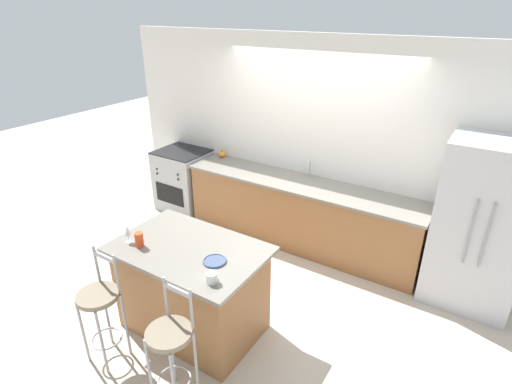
{
  "coord_description": "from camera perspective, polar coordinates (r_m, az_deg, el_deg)",
  "views": [
    {
      "loc": [
        2.03,
        -3.93,
        2.99
      ],
      "look_at": [
        -0.07,
        -0.62,
        1.15
      ],
      "focal_mm": 28.0,
      "sensor_mm": 36.0,
      "label": 1
    }
  ],
  "objects": [
    {
      "name": "sink_faucet",
      "position": [
        5.32,
        7.63,
        3.51
      ],
      "size": [
        0.02,
        0.13,
        0.22
      ],
      "color": "#ADAFB5",
      "rests_on": "back_counter"
    },
    {
      "name": "ground_plane",
      "position": [
        5.34,
        4.25,
        -8.97
      ],
      "size": [
        18.0,
        18.0,
        0.0
      ],
      "primitive_type": "plane",
      "color": "beige"
    },
    {
      "name": "bar_stool_near",
      "position": [
        3.89,
        -21.29,
        -14.92
      ],
      "size": [
        0.36,
        0.36,
        1.11
      ],
      "color": "#99999E",
      "rests_on": "ground_plane"
    },
    {
      "name": "refrigerator",
      "position": [
        4.75,
        29.38,
        -4.26
      ],
      "size": [
        0.88,
        0.74,
        1.84
      ],
      "color": "#BCBCC1",
      "rests_on": "ground_plane"
    },
    {
      "name": "bar_stool_far",
      "position": [
        3.39,
        -12.04,
        -20.51
      ],
      "size": [
        0.36,
        0.36,
        1.11
      ],
      "color": "#99999E",
      "rests_on": "ground_plane"
    },
    {
      "name": "pumpkin_decoration",
      "position": [
        6.05,
        -4.86,
        5.39
      ],
      "size": [
        0.11,
        0.11,
        0.11
      ],
      "color": "orange",
      "rests_on": "back_counter"
    },
    {
      "name": "wall_back",
      "position": [
        5.33,
        8.41,
        6.96
      ],
      "size": [
        6.0,
        0.07,
        2.7
      ],
      "color": "silver",
      "rests_on": "ground_plane"
    },
    {
      "name": "back_counter",
      "position": [
        5.4,
        6.35,
        -2.99
      ],
      "size": [
        3.23,
        0.7,
        0.91
      ],
      "color": "#936038",
      "rests_on": "ground_plane"
    },
    {
      "name": "kitchen_island",
      "position": [
        4.06,
        -9.12,
        -13.41
      ],
      "size": [
        1.42,
        0.94,
        0.95
      ],
      "color": "#936038",
      "rests_on": "ground_plane"
    },
    {
      "name": "dinner_plate",
      "position": [
        3.57,
        -5.91,
        -9.76
      ],
      "size": [
        0.21,
        0.21,
        0.02
      ],
      "color": "#425170",
      "rests_on": "kitchen_island"
    },
    {
      "name": "oven_range",
      "position": [
        6.42,
        -10.24,
        1.73
      ],
      "size": [
        0.76,
        0.7,
        0.96
      ],
      "color": "#ADAFB5",
      "rests_on": "ground_plane"
    },
    {
      "name": "wine_glass",
      "position": [
        3.95,
        -17.9,
        -5.29
      ],
      "size": [
        0.07,
        0.07,
        0.18
      ],
      "color": "white",
      "rests_on": "kitchen_island"
    },
    {
      "name": "coffee_mug",
      "position": [
        3.32,
        -6.33,
        -12.07
      ],
      "size": [
        0.13,
        0.09,
        0.09
      ],
      "color": "white",
      "rests_on": "kitchen_island"
    },
    {
      "name": "tumbler_cup",
      "position": [
        3.88,
        -16.35,
        -6.56
      ],
      "size": [
        0.08,
        0.08,
        0.14
      ],
      "color": "red",
      "rests_on": "kitchen_island"
    }
  ]
}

